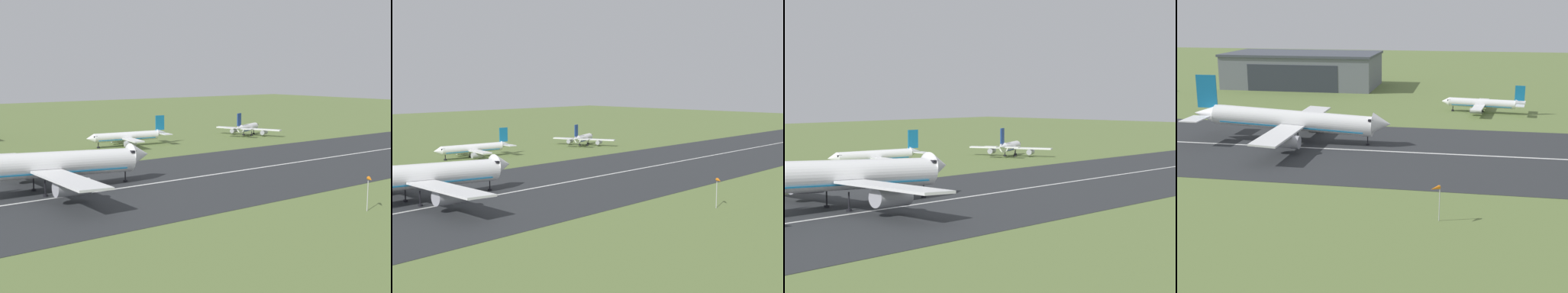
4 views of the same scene
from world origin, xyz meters
TOP-DOWN VIEW (x-y plane):
  - ground_plane at (0.00, 53.18)m, footprint 675.18×675.18m
  - runway_strip at (0.00, 106.36)m, footprint 435.18×50.58m
  - runway_centreline at (0.00, 106.36)m, footprint 391.67×0.70m
  - hangar_building at (-31.07, 201.33)m, footprint 59.77×30.85m
  - airplane_landing at (-6.46, 111.18)m, footprint 48.48×43.81m
  - airplane_parked_west at (38.93, 156.52)m, footprint 25.57×21.41m
  - windsock_pole at (30.40, 67.29)m, footprint 1.64×1.77m

SIDE VIEW (x-z plane):
  - ground_plane at x=0.00m, z-range 0.00..0.00m
  - runway_strip at x=0.00m, z-range 0.00..0.06m
  - runway_centreline at x=0.00m, z-range 0.06..0.07m
  - airplane_parked_west at x=38.93m, z-range -1.52..7.18m
  - windsock_pole at x=30.40m, z-range 2.17..7.84m
  - airplane_landing at x=-6.46m, z-range -2.62..12.93m
  - hangar_building at x=-31.07m, z-range 0.02..13.53m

